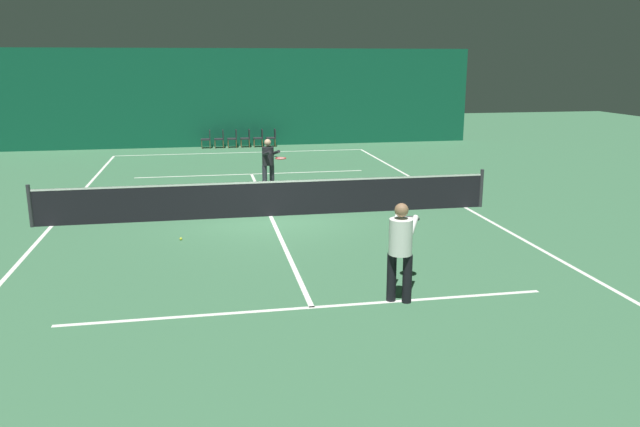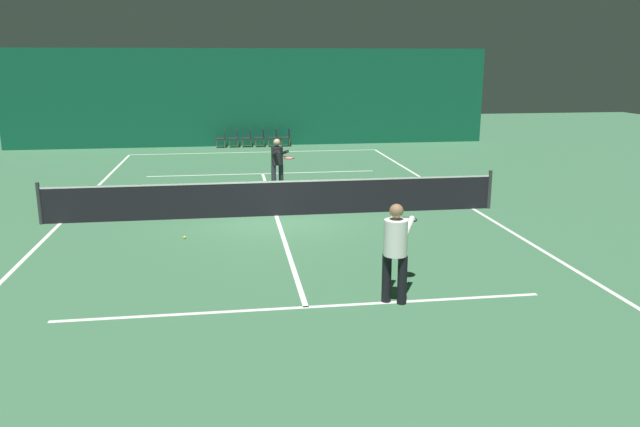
# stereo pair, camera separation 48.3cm
# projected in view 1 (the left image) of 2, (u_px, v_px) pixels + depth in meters

# --- Properties ---
(ground_plane) EXTENTS (60.00, 60.00, 0.00)m
(ground_plane) POSITION_uv_depth(u_px,v_px,m) (271.00, 216.00, 16.56)
(ground_plane) COLOR #3D704C
(backdrop_curtain) EXTENTS (23.00, 0.12, 4.57)m
(backdrop_curtain) POSITION_uv_depth(u_px,v_px,m) (237.00, 98.00, 29.57)
(backdrop_curtain) COLOR #0F5138
(backdrop_curtain) RESTS_ON ground
(court_line_baseline_far) EXTENTS (11.00, 0.10, 0.00)m
(court_line_baseline_far) POSITION_uv_depth(u_px,v_px,m) (242.00, 153.00, 27.92)
(court_line_baseline_far) COLOR white
(court_line_baseline_far) RESTS_ON ground
(court_line_service_far) EXTENTS (8.25, 0.10, 0.00)m
(court_line_service_far) POSITION_uv_depth(u_px,v_px,m) (252.00, 174.00, 22.67)
(court_line_service_far) COLOR white
(court_line_service_far) RESTS_ON ground
(court_line_service_near) EXTENTS (8.25, 0.10, 0.00)m
(court_line_service_near) POSITION_uv_depth(u_px,v_px,m) (312.00, 307.00, 10.45)
(court_line_service_near) COLOR white
(court_line_service_near) RESTS_ON ground
(court_line_sideline_left) EXTENTS (0.10, 23.80, 0.00)m
(court_line_sideline_left) POSITION_uv_depth(u_px,v_px,m) (52.00, 226.00, 15.58)
(court_line_sideline_left) COLOR white
(court_line_sideline_left) RESTS_ON ground
(court_line_sideline_right) EXTENTS (0.10, 23.80, 0.00)m
(court_line_sideline_right) POSITION_uv_depth(u_px,v_px,m) (465.00, 207.00, 17.54)
(court_line_sideline_right) COLOR white
(court_line_sideline_right) RESTS_ON ground
(court_line_centre) EXTENTS (0.10, 12.80, 0.00)m
(court_line_centre) POSITION_uv_depth(u_px,v_px,m) (271.00, 216.00, 16.56)
(court_line_centre) COLOR white
(court_line_centre) RESTS_ON ground
(tennis_net) EXTENTS (12.00, 0.10, 1.07)m
(tennis_net) POSITION_uv_depth(u_px,v_px,m) (270.00, 197.00, 16.44)
(tennis_net) COLOR black
(tennis_net) RESTS_ON ground
(player_near) EXTENTS (0.97, 1.39, 1.73)m
(player_near) POSITION_uv_depth(u_px,v_px,m) (401.00, 244.00, 10.52)
(player_near) COLOR black
(player_near) RESTS_ON ground
(player_far) EXTENTS (0.73, 1.37, 1.62)m
(player_far) POSITION_uv_depth(u_px,v_px,m) (269.00, 160.00, 19.74)
(player_far) COLOR #2D2D38
(player_far) RESTS_ON ground
(courtside_chair_0) EXTENTS (0.44, 0.44, 0.84)m
(courtside_chair_0) POSITION_uv_depth(u_px,v_px,m) (207.00, 138.00, 29.21)
(courtside_chair_0) COLOR brown
(courtside_chair_0) RESTS_ON ground
(courtside_chair_1) EXTENTS (0.44, 0.44, 0.84)m
(courtside_chair_1) POSITION_uv_depth(u_px,v_px,m) (221.00, 138.00, 29.32)
(courtside_chair_1) COLOR brown
(courtside_chair_1) RESTS_ON ground
(courtside_chair_2) EXTENTS (0.44, 0.44, 0.84)m
(courtside_chair_2) POSITION_uv_depth(u_px,v_px,m) (234.00, 137.00, 29.43)
(courtside_chair_2) COLOR brown
(courtside_chair_2) RESTS_ON ground
(courtside_chair_3) EXTENTS (0.44, 0.44, 0.84)m
(courtside_chair_3) POSITION_uv_depth(u_px,v_px,m) (247.00, 137.00, 29.54)
(courtside_chair_3) COLOR brown
(courtside_chair_3) RESTS_ON ground
(courtside_chair_4) EXTENTS (0.44, 0.44, 0.84)m
(courtside_chair_4) POSITION_uv_depth(u_px,v_px,m) (260.00, 137.00, 29.65)
(courtside_chair_4) COLOR brown
(courtside_chair_4) RESTS_ON ground
(courtside_chair_5) EXTENTS (0.44, 0.44, 0.84)m
(courtside_chair_5) POSITION_uv_depth(u_px,v_px,m) (272.00, 136.00, 29.76)
(courtside_chair_5) COLOR brown
(courtside_chair_5) RESTS_ON ground
(tennis_ball) EXTENTS (0.07, 0.07, 0.07)m
(tennis_ball) POSITION_uv_depth(u_px,v_px,m) (181.00, 239.00, 14.35)
(tennis_ball) COLOR #D1DB33
(tennis_ball) RESTS_ON ground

